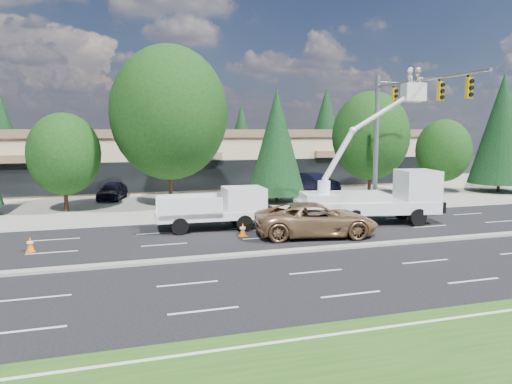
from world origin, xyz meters
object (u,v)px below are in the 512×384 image
object	(u,v)px
utility_pickup	(218,212)
bucket_truck	(380,191)
minivan	(316,220)
signal_mast	(396,120)

from	to	relation	value
utility_pickup	bucket_truck	world-z (taller)	bucket_truck
minivan	signal_mast	bearing A→B (deg)	-49.74
utility_pickup	bucket_truck	size ratio (longest dim) A/B	0.67
signal_mast	utility_pickup	xyz separation A→B (m)	(-11.66, -0.87, -5.11)
utility_pickup	minivan	xyz separation A→B (m)	(4.36, -3.38, -0.07)
bucket_truck	utility_pickup	bearing A→B (deg)	-175.88
bucket_truck	signal_mast	bearing A→B (deg)	54.06
signal_mast	bucket_truck	xyz separation A→B (m)	(-2.25, -2.07, -4.12)
signal_mast	minivan	size ratio (longest dim) A/B	1.62
signal_mast	utility_pickup	size ratio (longest dim) A/B	1.67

